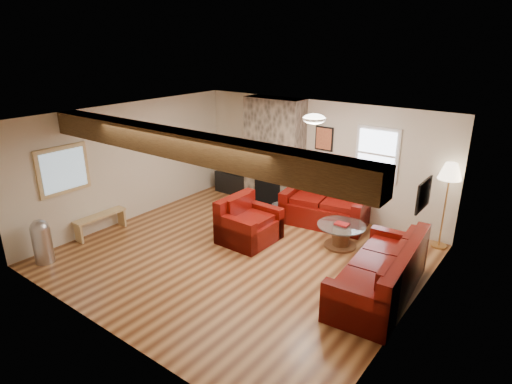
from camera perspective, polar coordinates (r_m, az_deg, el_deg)
room at (r=7.40m, az=-2.22°, el=0.14°), size 8.00×8.00×8.00m
oak_beam at (r=6.21m, az=-9.67°, el=6.22°), size 6.00×0.36×0.38m
chimney_breast at (r=9.89m, az=2.40°, el=5.08°), size 1.40×0.67×2.50m
back_window at (r=8.93m, az=15.80°, el=4.90°), size 0.90×0.08×1.10m
hatch_window at (r=8.64m, az=-24.30°, el=2.68°), size 0.08×1.00×0.90m
ceiling_dome at (r=7.32m, az=7.76°, el=9.42°), size 0.40×0.40×0.18m
artwork_back at (r=9.37m, az=9.05°, el=7.04°), size 0.42×0.06×0.52m
artwork_right at (r=6.20m, az=21.38°, el=-0.35°), size 0.06×0.55×0.42m
sofa_three at (r=6.86m, az=16.13°, el=-9.84°), size 1.11×2.32×0.87m
loveseat at (r=9.16m, az=9.25°, el=-1.37°), size 1.88×1.27×0.93m
armchair_red at (r=8.26m, az=-0.90°, el=-3.81°), size 0.93×1.06×0.85m
coffee_table at (r=8.28m, az=11.25°, el=-5.73°), size 0.91×0.91×0.48m
tv_cabinet at (r=10.87m, az=-2.65°, el=1.22°), size 1.07×0.43×0.54m
television at (r=10.73m, az=-2.69°, el=3.65°), size 0.73×0.10×0.42m
floor_lamp at (r=8.43m, az=24.43°, el=1.95°), size 0.42×0.42×1.65m
pine_bench at (r=9.19m, az=-19.96°, el=-4.05°), size 0.25×1.08×0.41m
pedal_bin at (r=8.39m, az=-26.64°, el=-5.88°), size 0.34×0.34×0.81m
coal_bucket at (r=9.40m, az=3.11°, el=-2.52°), size 0.35×0.35×0.33m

